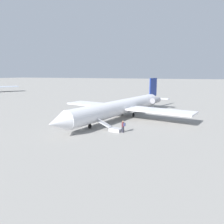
# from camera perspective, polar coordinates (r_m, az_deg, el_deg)

# --- Properties ---
(ground_plane) EXTENTS (600.00, 600.00, 0.00)m
(ground_plane) POSITION_cam_1_polar(r_m,az_deg,el_deg) (41.59, 2.23, -1.66)
(ground_plane) COLOR gray
(airplane_main) EXTENTS (34.63, 26.82, 7.31)m
(airplane_main) POSITION_cam_1_polar(r_m,az_deg,el_deg) (42.09, 2.99, 1.49)
(airplane_main) COLOR silver
(airplane_main) RESTS_ON ground
(boarding_stairs) EXTENTS (1.89, 4.14, 1.78)m
(boarding_stairs) POSITION_cam_1_polar(r_m,az_deg,el_deg) (32.49, 0.35, -4.33)
(boarding_stairs) COLOR #B2B2B7
(boarding_stairs) RESTS_ON ground
(passenger) EXTENTS (0.40, 0.56, 1.74)m
(passenger) POSITION_cam_1_polar(r_m,az_deg,el_deg) (31.57, 2.91, -3.62)
(passenger) COLOR #23232D
(passenger) RESTS_ON ground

